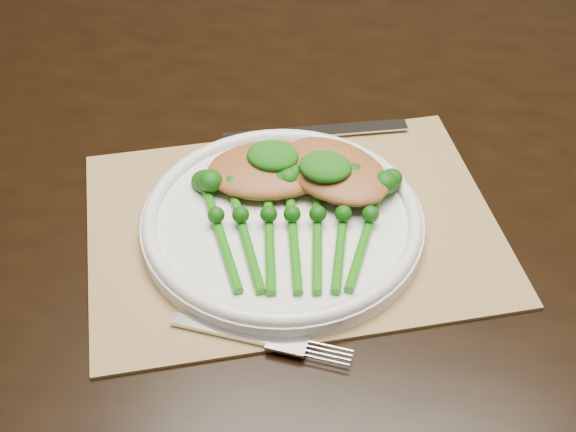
% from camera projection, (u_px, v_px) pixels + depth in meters
% --- Properties ---
extents(floor, '(4.00, 4.00, 0.00)m').
position_uv_depth(floor, '(273.00, 411.00, 1.52)').
color(floor, '#53381C').
rests_on(floor, ground).
extents(dining_table, '(1.65, 0.98, 0.75)m').
position_uv_depth(dining_table, '(338.00, 355.00, 1.15)').
color(dining_table, black).
rests_on(dining_table, ground).
extents(placemat, '(0.50, 0.45, 0.00)m').
position_uv_depth(placemat, '(293.00, 226.00, 0.81)').
color(placemat, '#9C7E4F').
rests_on(placemat, dining_table).
extents(dinner_plate, '(0.28, 0.28, 0.03)m').
position_uv_depth(dinner_plate, '(282.00, 220.00, 0.80)').
color(dinner_plate, silver).
rests_on(dinner_plate, placemat).
extents(knife, '(0.20, 0.10, 0.01)m').
position_uv_depth(knife, '(297.00, 133.00, 0.91)').
color(knife, silver).
rests_on(knife, placemat).
extents(fork, '(0.16, 0.02, 0.01)m').
position_uv_depth(fork, '(272.00, 341.00, 0.70)').
color(fork, silver).
rests_on(fork, placemat).
extents(chicken_fillet_left, '(0.16, 0.13, 0.03)m').
position_uv_depth(chicken_fillet_left, '(271.00, 170.00, 0.83)').
color(chicken_fillet_left, '#A05E2E').
rests_on(chicken_fillet_left, dinner_plate).
extents(chicken_fillet_right, '(0.15, 0.14, 0.03)m').
position_uv_depth(chicken_fillet_right, '(335.00, 170.00, 0.82)').
color(chicken_fillet_right, '#A05E2E').
rests_on(chicken_fillet_right, dinner_plate).
extents(pesto_dollop_left, '(0.05, 0.05, 0.02)m').
position_uv_depth(pesto_dollop_left, '(273.00, 156.00, 0.82)').
color(pesto_dollop_left, '#0D470A').
rests_on(pesto_dollop_left, chicken_fillet_left).
extents(pesto_dollop_right, '(0.05, 0.05, 0.02)m').
position_uv_depth(pesto_dollop_right, '(325.00, 167.00, 0.80)').
color(pesto_dollop_right, '#0D470A').
rests_on(pesto_dollop_right, chicken_fillet_right).
extents(broccolini_bundle, '(0.20, 0.22, 0.04)m').
position_uv_depth(broccolini_bundle, '(293.00, 237.00, 0.77)').
color(broccolini_bundle, '#196B0E').
rests_on(broccolini_bundle, dinner_plate).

